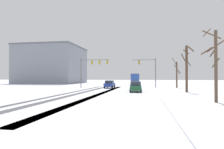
{
  "coord_description": "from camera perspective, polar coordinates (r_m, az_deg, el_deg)",
  "views": [
    {
      "loc": [
        5.91,
        -9.45,
        2.34
      ],
      "look_at": [
        0.0,
        24.75,
        2.8
      ],
      "focal_mm": 31.13,
      "sensor_mm": 36.0,
      "label": 1
    }
  ],
  "objects": [
    {
      "name": "wheel_track_oncoming",
      "position": [
        27.92,
        -3.08,
        -5.56
      ],
      "size": [
        0.95,
        38.9,
        0.01
      ],
      "primitive_type": "cube",
      "color": "#4C4C51",
      "rests_on": "ground"
    },
    {
      "name": "ground_plane",
      "position": [
        11.38,
        -22.29,
        -12.55
      ],
      "size": [
        300.0,
        300.0,
        0.0
      ],
      "primitive_type": "plane",
      "color": "silver"
    },
    {
      "name": "car_black_second",
      "position": [
        35.56,
        6.89,
        -3.21
      ],
      "size": [
        1.86,
        4.11,
        1.62
      ],
      "color": "black",
      "rests_on": "ground"
    },
    {
      "name": "wheel_track_right_lane",
      "position": [
        28.79,
        -9.27,
        -5.4
      ],
      "size": [
        0.96,
        38.9,
        0.01
      ],
      "primitive_type": "cube",
      "color": "#4C4C51",
      "rests_on": "ground"
    },
    {
      "name": "wheel_track_center",
      "position": [
        29.39,
        -12.43,
        -5.3
      ],
      "size": [
        0.76,
        38.9,
        0.01
      ],
      "primitive_type": "cube",
      "color": "#4C4C51",
      "rests_on": "ground"
    },
    {
      "name": "car_blue_lead",
      "position": [
        41.05,
        -0.71,
        -2.89
      ],
      "size": [
        1.91,
        4.14,
        1.62
      ],
      "color": "#233899",
      "rests_on": "ground"
    },
    {
      "name": "bare_tree_sidewalk_near",
      "position": [
        20.35,
        27.99,
        3.22
      ],
      "size": [
        2.34,
        2.51,
        7.12
      ],
      "color": "brown",
      "rests_on": "ground"
    },
    {
      "name": "traffic_signal_near_right",
      "position": [
        42.74,
        10.87,
        1.97
      ],
      "size": [
        5.13,
        0.63,
        6.5
      ],
      "color": "#56565B",
      "rests_on": "ground"
    },
    {
      "name": "bus_oncoming",
      "position": [
        63.75,
        6.88,
        -1.07
      ],
      "size": [
        2.87,
        11.06,
        3.38
      ],
      "color": "#284793",
      "rests_on": "ground"
    },
    {
      "name": "car_dark_green_third",
      "position": [
        30.78,
        6.96,
        -3.59
      ],
      "size": [
        1.99,
        4.18,
        1.62
      ],
      "color": "#194C2D",
      "rests_on": "ground"
    },
    {
      "name": "bare_tree_sidewalk_far",
      "position": [
        44.64,
        18.47,
        0.23
      ],
      "size": [
        1.77,
        1.31,
        6.6
      ],
      "color": "brown",
      "rests_on": "ground"
    },
    {
      "name": "bare_tree_sidewalk_mid",
      "position": [
        32.02,
        21.08,
        2.05
      ],
      "size": [
        1.87,
        1.52,
        7.19
      ],
      "color": "#4C3828",
      "rests_on": "ground"
    },
    {
      "name": "wheel_track_left_lane",
      "position": [
        27.93,
        -3.1,
        -5.55
      ],
      "size": [
        0.99,
        38.9,
        0.01
      ],
      "primitive_type": "cube",
      "color": "#4C4C51",
      "rests_on": "ground"
    },
    {
      "name": "office_building_far_left_block",
      "position": [
        78.74,
        -17.12,
        2.71
      ],
      "size": [
        21.86,
        21.04,
        14.12
      ],
      "color": "gray",
      "rests_on": "ground"
    },
    {
      "name": "sidewalk_kerb_right",
      "position": [
        25.71,
        17.81,
        -5.81
      ],
      "size": [
        4.0,
        38.9,
        0.12
      ],
      "primitive_type": "cube",
      "color": "white",
      "rests_on": "ground"
    },
    {
      "name": "traffic_signal_near_left",
      "position": [
        42.58,
        -5.89,
        2.55
      ],
      "size": [
        6.25,
        0.59,
        6.5
      ],
      "color": "#56565B",
      "rests_on": "ground"
    }
  ]
}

